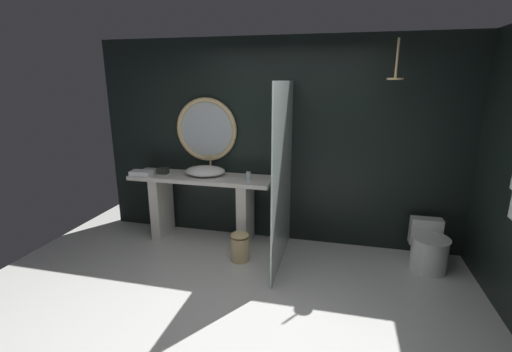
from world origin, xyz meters
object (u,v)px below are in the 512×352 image
vessel_sink (205,171)px  folded_hand_towel (141,173)px  round_wall_mirror (206,130)px  waste_bin (240,246)px  tissue_box (163,171)px  rain_shower_head (396,73)px  tumbler_cup (248,176)px  toilet (428,248)px

vessel_sink → folded_hand_towel: size_ratio=1.95×
round_wall_mirror → waste_bin: size_ratio=2.35×
tissue_box → round_wall_mirror: size_ratio=0.16×
round_wall_mirror → rain_shower_head: size_ratio=2.00×
vessel_sink → tumbler_cup: vessel_sink is taller
waste_bin → rain_shower_head: bearing=14.6°
toilet → tissue_box: bearing=178.2°
rain_shower_head → waste_bin: (-1.60, -0.42, -1.97)m
tumbler_cup → rain_shower_head: size_ratio=0.25×
vessel_sink → rain_shower_head: rain_shower_head is taller
rain_shower_head → toilet: (0.52, -0.08, -1.92)m
round_wall_mirror → toilet: (2.77, -0.35, -1.22)m
vessel_sink → tumbler_cup: (0.60, -0.09, -0.01)m
vessel_sink → waste_bin: vessel_sink is taller
tumbler_cup → toilet: (2.13, -0.07, -0.70)m
tumbler_cup → tissue_box: 1.18m
rain_shower_head → folded_hand_towel: 3.26m
waste_bin → folded_hand_towel: size_ratio=1.33×
vessel_sink → toilet: size_ratio=0.92×
waste_bin → vessel_sink: bearing=140.6°
round_wall_mirror → rain_shower_head: rain_shower_head is taller
rain_shower_head → folded_hand_towel: size_ratio=1.56×
tumbler_cup → rain_shower_head: (1.60, 0.01, 1.22)m
vessel_sink → folded_hand_towel: (-0.81, -0.20, -0.03)m
rain_shower_head → folded_hand_towel: (-3.02, -0.12, -1.24)m
tumbler_cup → round_wall_mirror: round_wall_mirror is taller
tissue_box → folded_hand_towel: (-0.23, -0.15, -0.01)m
vessel_sink → folded_hand_towel: 0.84m
round_wall_mirror → rain_shower_head: bearing=-7.0°
vessel_sink → round_wall_mirror: bearing=102.0°
toilet → folded_hand_towel: 3.60m
tissue_box → rain_shower_head: size_ratio=0.33×
waste_bin → toilet: bearing=9.1°
tumbler_cup → round_wall_mirror: bearing=156.1°
toilet → waste_bin: (-2.12, -0.34, -0.05)m
rain_shower_head → folded_hand_towel: rain_shower_head is taller
round_wall_mirror → waste_bin: (0.65, -0.69, -1.27)m
toilet → folded_hand_towel: bearing=-179.3°
toilet → folded_hand_towel: (-3.54, -0.04, 0.68)m
vessel_sink → rain_shower_head: size_ratio=1.25×
round_wall_mirror → toilet: round_wall_mirror is taller
toilet → round_wall_mirror: bearing=172.7°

